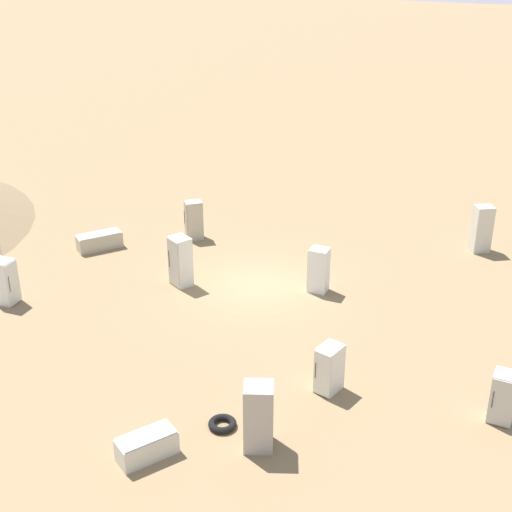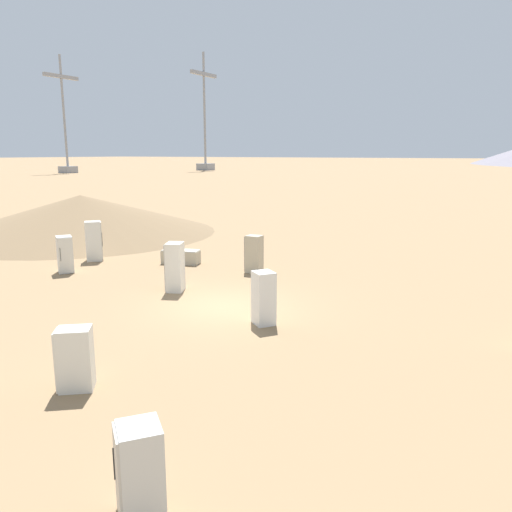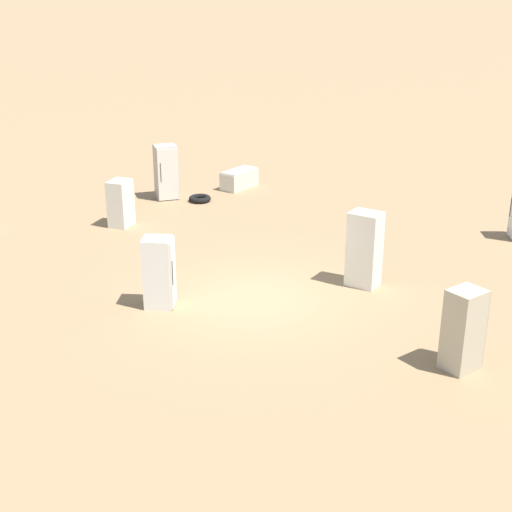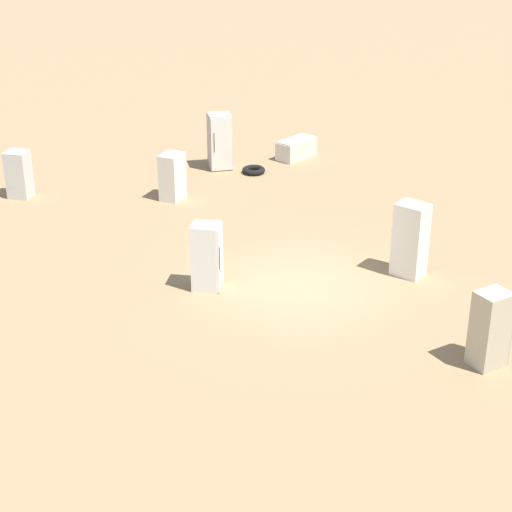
{
  "view_description": "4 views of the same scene",
  "coord_description": "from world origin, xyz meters",
  "px_view_note": "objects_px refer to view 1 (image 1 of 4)",
  "views": [
    {
      "loc": [
        22.67,
        -5.1,
        11.95
      ],
      "look_at": [
        1.12,
        -0.26,
        1.71
      ],
      "focal_mm": 50.0,
      "sensor_mm": 36.0,
      "label": 1
    },
    {
      "loc": [
        13.72,
        9.22,
        5.18
      ],
      "look_at": [
        -0.88,
        0.77,
        1.68
      ],
      "focal_mm": 35.0,
      "sensor_mm": 36.0,
      "label": 2
    },
    {
      "loc": [
        -12.86,
        8.27,
        7.04
      ],
      "look_at": [
        0.72,
        -0.42,
        0.77
      ],
      "focal_mm": 50.0,
      "sensor_mm": 36.0,
      "label": 3
    },
    {
      "loc": [
        -15.88,
        9.38,
        9.41
      ],
      "look_at": [
        -0.03,
        1.24,
        1.06
      ],
      "focal_mm": 60.0,
      "sensor_mm": 36.0,
      "label": 4
    }
  ],
  "objects_px": {
    "discarded_fridge_7": "(503,397)",
    "scrap_tire": "(222,424)",
    "discarded_fridge_3": "(319,270)",
    "discarded_fridge_5": "(482,229)",
    "discarded_fridge_9": "(259,416)",
    "discarded_fridge_10": "(194,220)",
    "discarded_fridge_0": "(329,369)",
    "discarded_fridge_4": "(99,241)",
    "discarded_fridge_8": "(147,446)",
    "discarded_fridge_1": "(5,282)",
    "discarded_fridge_2": "(180,261)"
  },
  "relations": [
    {
      "from": "discarded_fridge_0",
      "to": "discarded_fridge_10",
      "type": "xyz_separation_m",
      "value": [
        -11.57,
        -2.16,
        0.11
      ]
    },
    {
      "from": "discarded_fridge_0",
      "to": "scrap_tire",
      "type": "xyz_separation_m",
      "value": [
        0.96,
        -3.22,
        -0.62
      ]
    },
    {
      "from": "discarded_fridge_7",
      "to": "scrap_tire",
      "type": "xyz_separation_m",
      "value": [
        -1.33,
        -7.27,
        -0.63
      ]
    },
    {
      "from": "discarded_fridge_0",
      "to": "discarded_fridge_8",
      "type": "xyz_separation_m",
      "value": [
        1.69,
        -5.24,
        -0.38
      ]
    },
    {
      "from": "discarded_fridge_5",
      "to": "discarded_fridge_8",
      "type": "height_order",
      "value": "discarded_fridge_5"
    },
    {
      "from": "discarded_fridge_7",
      "to": "scrap_tire",
      "type": "distance_m",
      "value": 7.41
    },
    {
      "from": "discarded_fridge_10",
      "to": "discarded_fridge_4",
      "type": "bearing_deg",
      "value": 89.08
    },
    {
      "from": "discarded_fridge_0",
      "to": "discarded_fridge_1",
      "type": "relative_size",
      "value": 0.88
    },
    {
      "from": "discarded_fridge_0",
      "to": "discarded_fridge_7",
      "type": "height_order",
      "value": "discarded_fridge_7"
    },
    {
      "from": "discarded_fridge_1",
      "to": "discarded_fridge_3",
      "type": "relative_size",
      "value": 0.98
    },
    {
      "from": "discarded_fridge_2",
      "to": "discarded_fridge_5",
      "type": "distance_m",
      "value": 12.15
    },
    {
      "from": "discarded_fridge_9",
      "to": "discarded_fridge_5",
      "type": "bearing_deg",
      "value": 55.05
    },
    {
      "from": "discarded_fridge_3",
      "to": "discarded_fridge_8",
      "type": "height_order",
      "value": "discarded_fridge_3"
    },
    {
      "from": "discarded_fridge_0",
      "to": "discarded_fridge_3",
      "type": "xyz_separation_m",
      "value": [
        -5.88,
        1.51,
        0.12
      ]
    },
    {
      "from": "discarded_fridge_3",
      "to": "discarded_fridge_7",
      "type": "xyz_separation_m",
      "value": [
        8.17,
        2.54,
        -0.11
      ]
    },
    {
      "from": "discarded_fridge_7",
      "to": "discarded_fridge_9",
      "type": "height_order",
      "value": "discarded_fridge_9"
    },
    {
      "from": "discarded_fridge_9",
      "to": "discarded_fridge_10",
      "type": "relative_size",
      "value": 1.12
    },
    {
      "from": "discarded_fridge_0",
      "to": "discarded_fridge_8",
      "type": "height_order",
      "value": "discarded_fridge_0"
    },
    {
      "from": "discarded_fridge_7",
      "to": "scrap_tire",
      "type": "relative_size",
      "value": 1.91
    },
    {
      "from": "discarded_fridge_1",
      "to": "discarded_fridge_10",
      "type": "relative_size",
      "value": 0.98
    },
    {
      "from": "discarded_fridge_3",
      "to": "discarded_fridge_5",
      "type": "bearing_deg",
      "value": -39.06
    },
    {
      "from": "discarded_fridge_0",
      "to": "discarded_fridge_10",
      "type": "bearing_deg",
      "value": -28.06
    },
    {
      "from": "discarded_fridge_0",
      "to": "discarded_fridge_10",
      "type": "distance_m",
      "value": 11.77
    },
    {
      "from": "discarded_fridge_7",
      "to": "discarded_fridge_10",
      "type": "height_order",
      "value": "discarded_fridge_10"
    },
    {
      "from": "discarded_fridge_2",
      "to": "scrap_tire",
      "type": "relative_size",
      "value": 2.49
    },
    {
      "from": "discarded_fridge_3",
      "to": "discarded_fridge_8",
      "type": "bearing_deg",
      "value": 174.66
    },
    {
      "from": "discarded_fridge_5",
      "to": "discarded_fridge_0",
      "type": "bearing_deg",
      "value": -134.59
    },
    {
      "from": "discarded_fridge_2",
      "to": "discarded_fridge_3",
      "type": "height_order",
      "value": "discarded_fridge_2"
    },
    {
      "from": "discarded_fridge_3",
      "to": "discarded_fridge_4",
      "type": "bearing_deg",
      "value": 90.42
    },
    {
      "from": "discarded_fridge_1",
      "to": "discarded_fridge_2",
      "type": "bearing_deg",
      "value": 124.01
    },
    {
      "from": "discarded_fridge_4",
      "to": "discarded_fridge_9",
      "type": "bearing_deg",
      "value": -1.32
    },
    {
      "from": "discarded_fridge_4",
      "to": "discarded_fridge_10",
      "type": "xyz_separation_m",
      "value": [
        -0.2,
        3.91,
        0.49
      ]
    },
    {
      "from": "discarded_fridge_0",
      "to": "discarded_fridge_10",
      "type": "relative_size",
      "value": 0.86
    },
    {
      "from": "discarded_fridge_7",
      "to": "discarded_fridge_10",
      "type": "bearing_deg",
      "value": -26.82
    },
    {
      "from": "discarded_fridge_5",
      "to": "discarded_fridge_7",
      "type": "xyz_separation_m",
      "value": [
        10.09,
        -4.87,
        -0.24
      ]
    },
    {
      "from": "discarded_fridge_10",
      "to": "discarded_fridge_9",
      "type": "bearing_deg",
      "value": 174.87
    },
    {
      "from": "discarded_fridge_10",
      "to": "discarded_fridge_0",
      "type": "bearing_deg",
      "value": -173.27
    },
    {
      "from": "discarded_fridge_5",
      "to": "discarded_fridge_7",
      "type": "bearing_deg",
      "value": -111.53
    },
    {
      "from": "discarded_fridge_5",
      "to": "discarded_fridge_9",
      "type": "relative_size",
      "value": 1.05
    },
    {
      "from": "discarded_fridge_1",
      "to": "discarded_fridge_3",
      "type": "distance_m",
      "value": 10.94
    },
    {
      "from": "discarded_fridge_9",
      "to": "discarded_fridge_8",
      "type": "bearing_deg",
      "value": -169.91
    },
    {
      "from": "discarded_fridge_10",
      "to": "discarded_fridge_2",
      "type": "bearing_deg",
      "value": 161.54
    },
    {
      "from": "discarded_fridge_2",
      "to": "discarded_fridge_4",
      "type": "bearing_deg",
      "value": 11.34
    },
    {
      "from": "discarded_fridge_10",
      "to": "scrap_tire",
      "type": "xyz_separation_m",
      "value": [
        12.54,
        -1.06,
        -0.73
      ]
    },
    {
      "from": "discarded_fridge_0",
      "to": "discarded_fridge_9",
      "type": "height_order",
      "value": "discarded_fridge_9"
    },
    {
      "from": "discarded_fridge_8",
      "to": "discarded_fridge_9",
      "type": "distance_m",
      "value": 2.85
    },
    {
      "from": "discarded_fridge_9",
      "to": "discarded_fridge_7",
      "type": "bearing_deg",
      "value": 11.2
    },
    {
      "from": "discarded_fridge_1",
      "to": "discarded_fridge_5",
      "type": "distance_m",
      "value": 18.24
    },
    {
      "from": "discarded_fridge_3",
      "to": "discarded_fridge_5",
      "type": "height_order",
      "value": "discarded_fridge_5"
    },
    {
      "from": "discarded_fridge_7",
      "to": "discarded_fridge_8",
      "type": "relative_size",
      "value": 0.89
    }
  ]
}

